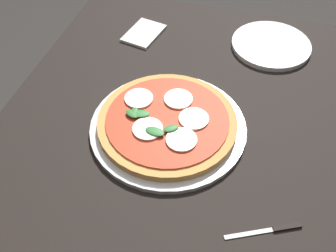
{
  "coord_description": "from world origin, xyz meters",
  "views": [
    {
      "loc": [
        -0.6,
        -0.17,
        1.43
      ],
      "look_at": [
        0.02,
        0.01,
        0.73
      ],
      "focal_mm": 43.17,
      "sensor_mm": 36.0,
      "label": 1
    }
  ],
  "objects_px": {
    "plate_white": "(271,45)",
    "napkin": "(144,33)",
    "pizza": "(167,122)",
    "knife": "(273,229)",
    "serving_tray": "(168,127)",
    "dining_table": "(168,163)"
  },
  "relations": [
    {
      "from": "dining_table",
      "to": "knife",
      "type": "height_order",
      "value": "knife"
    },
    {
      "from": "plate_white",
      "to": "knife",
      "type": "height_order",
      "value": "plate_white"
    },
    {
      "from": "dining_table",
      "to": "pizza",
      "type": "distance_m",
      "value": 0.14
    },
    {
      "from": "dining_table",
      "to": "knife",
      "type": "xyz_separation_m",
      "value": [
        -0.18,
        -0.26,
        0.11
      ]
    },
    {
      "from": "dining_table",
      "to": "plate_white",
      "type": "bearing_deg",
      "value": -25.21
    },
    {
      "from": "pizza",
      "to": "plate_white",
      "type": "xyz_separation_m",
      "value": [
        0.39,
        -0.2,
        -0.02
      ]
    },
    {
      "from": "dining_table",
      "to": "pizza",
      "type": "bearing_deg",
      "value": 22.64
    },
    {
      "from": "knife",
      "to": "pizza",
      "type": "bearing_deg",
      "value": 53.75
    },
    {
      "from": "plate_white",
      "to": "pizza",
      "type": "bearing_deg",
      "value": 152.67
    },
    {
      "from": "serving_tray",
      "to": "knife",
      "type": "relative_size",
      "value": 2.57
    },
    {
      "from": "pizza",
      "to": "plate_white",
      "type": "relative_size",
      "value": 1.44
    },
    {
      "from": "napkin",
      "to": "dining_table",
      "type": "bearing_deg",
      "value": -153.7
    },
    {
      "from": "plate_white",
      "to": "napkin",
      "type": "height_order",
      "value": "plate_white"
    },
    {
      "from": "plate_white",
      "to": "knife",
      "type": "distance_m",
      "value": 0.6
    },
    {
      "from": "napkin",
      "to": "serving_tray",
      "type": "bearing_deg",
      "value": -153.26
    },
    {
      "from": "pizza",
      "to": "plate_white",
      "type": "distance_m",
      "value": 0.44
    },
    {
      "from": "dining_table",
      "to": "serving_tray",
      "type": "height_order",
      "value": "serving_tray"
    },
    {
      "from": "dining_table",
      "to": "serving_tray",
      "type": "bearing_deg",
      "value": 17.89
    },
    {
      "from": "serving_tray",
      "to": "napkin",
      "type": "xyz_separation_m",
      "value": [
        0.35,
        0.18,
        -0.0
      ]
    },
    {
      "from": "plate_white",
      "to": "napkin",
      "type": "distance_m",
      "value": 0.38
    },
    {
      "from": "serving_tray",
      "to": "knife",
      "type": "height_order",
      "value": "serving_tray"
    },
    {
      "from": "pizza",
      "to": "knife",
      "type": "bearing_deg",
      "value": -126.25
    }
  ]
}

